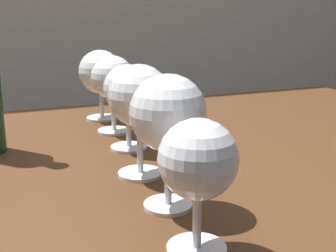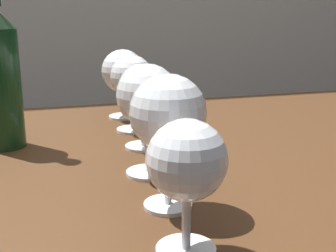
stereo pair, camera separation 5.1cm
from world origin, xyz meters
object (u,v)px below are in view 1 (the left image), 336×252
Objects in this scene: wine_glass_pinot at (198,163)px; wine_glass_merlot at (100,73)px; wine_glass_chardonnay at (112,78)px; wine_glass_rose at (139,98)px; wine_glass_cabernet at (128,90)px; wine_glass_amber at (168,115)px.

wine_glass_pinot is 0.57m from wine_glass_merlot.
wine_glass_merlot is (0.00, 0.11, -0.00)m from wine_glass_chardonnay.
wine_glass_rose is 1.08× the size of wine_glass_chardonnay.
wine_glass_chardonnay is (0.04, 0.46, 0.01)m from wine_glass_pinot.
wine_glass_rose is at bearing -95.22° from wine_glass_merlot.
wine_glass_chardonnay is at bearing 87.31° from wine_glass_cabernet.
wine_glass_chardonnay is 0.11m from wine_glass_merlot.
wine_glass_amber is at bearing 83.33° from wine_glass_pinot.
wine_glass_rose is at bearing 85.84° from wine_glass_pinot.
wine_glass_cabernet is (0.02, 0.13, -0.01)m from wine_glass_rose.
wine_glass_merlot is at bearing 85.60° from wine_glass_amber.
wine_glass_merlot is (0.01, 0.22, -0.00)m from wine_glass_cabernet.
wine_glass_cabernet is (0.03, 0.24, -0.01)m from wine_glass_amber.
wine_glass_rose is at bearing -100.01° from wine_glass_cabernet.
wine_glass_chardonnay reaches higher than wine_glass_cabernet.
wine_glass_amber is 0.47m from wine_glass_merlot.
wine_glass_chardonnay is 0.99× the size of wine_glass_merlot.
wine_glass_merlot is (0.04, 0.46, -0.01)m from wine_glass_amber.
wine_glass_pinot is 0.35m from wine_glass_cabernet.
wine_glass_amber reaches higher than wine_glass_rose.
wine_glass_amber reaches higher than wine_glass_cabernet.
wine_glass_rose is 0.24m from wine_glass_chardonnay.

